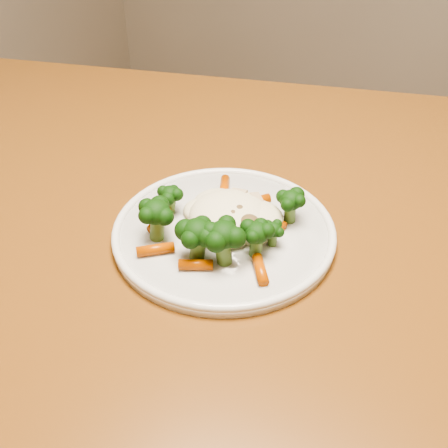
% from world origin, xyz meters
% --- Properties ---
extents(dining_table, '(1.32, 1.04, 0.75)m').
position_xyz_m(dining_table, '(-0.27, -0.14, 0.65)').
color(dining_table, brown).
rests_on(dining_table, ground).
extents(plate, '(0.26, 0.26, 0.01)m').
position_xyz_m(plate, '(-0.17, -0.19, 0.76)').
color(plate, white).
rests_on(plate, dining_table).
extents(meal, '(0.18, 0.18, 0.05)m').
position_xyz_m(meal, '(-0.17, -0.20, 0.78)').
color(meal, '#F8EEC6').
rests_on(meal, plate).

